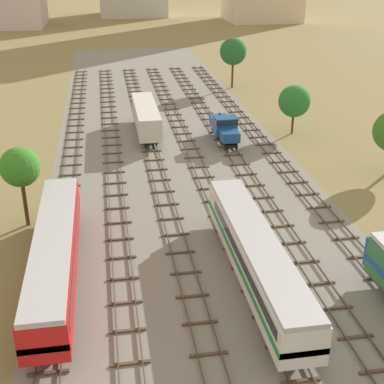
% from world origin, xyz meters
% --- Properties ---
extents(ground_plane, '(480.00, 480.00, 0.00)m').
position_xyz_m(ground_plane, '(0.00, 56.00, 0.00)').
color(ground_plane, olive).
extents(ballast_bed, '(27.69, 176.00, 0.01)m').
position_xyz_m(ballast_bed, '(0.00, 56.00, 0.00)').
color(ballast_bed, gray).
rests_on(ballast_bed, ground).
extents(track_far_left, '(2.40, 126.00, 0.29)m').
position_xyz_m(track_far_left, '(-11.84, 57.00, 0.14)').
color(track_far_left, '#47382D').
rests_on(track_far_left, ground).
extents(track_left, '(2.40, 126.00, 0.29)m').
position_xyz_m(track_left, '(-7.11, 57.00, 0.14)').
color(track_left, '#47382D').
rests_on(track_left, ground).
extents(track_centre_left, '(2.40, 126.00, 0.29)m').
position_xyz_m(track_centre_left, '(-2.37, 57.00, 0.14)').
color(track_centre_left, '#47382D').
rests_on(track_centre_left, ground).
extents(track_centre, '(2.40, 126.00, 0.29)m').
position_xyz_m(track_centre, '(2.37, 57.00, 0.14)').
color(track_centre, '#47382D').
rests_on(track_centre, ground).
extents(track_centre_right, '(2.40, 126.00, 0.29)m').
position_xyz_m(track_centre_right, '(7.11, 57.00, 0.14)').
color(track_centre_right, '#47382D').
rests_on(track_centre_right, ground).
extents(track_right, '(2.40, 126.00, 0.29)m').
position_xyz_m(track_right, '(11.84, 57.00, 0.14)').
color(track_right, '#47382D').
rests_on(track_right, ground).
extents(diesel_railcar_centre_near, '(2.96, 20.50, 3.80)m').
position_xyz_m(diesel_railcar_centre_near, '(2.37, 41.31, 2.60)').
color(diesel_railcar_centre_near, white).
rests_on(diesel_railcar_centre_near, ground).
extents(diesel_railcar_far_left_mid, '(2.96, 20.50, 3.80)m').
position_xyz_m(diesel_railcar_far_left_mid, '(-11.84, 43.98, 2.60)').
color(diesel_railcar_far_left_mid, red).
rests_on(diesel_railcar_far_left_mid, ground).
extents(shunter_loco_centre_right_midfar, '(2.74, 8.46, 3.10)m').
position_xyz_m(shunter_loco_centre_right_midfar, '(7.11, 72.63, 2.01)').
color(shunter_loco_centre_right_midfar, '#194C8C').
rests_on(shunter_loco_centre_right_midfar, ground).
extents(freight_boxcar_centre_left_far, '(2.87, 14.00, 3.60)m').
position_xyz_m(freight_boxcar_centre_left_far, '(-2.36, 77.54, 2.45)').
color(freight_boxcar_centre_left_far, beige).
rests_on(freight_boxcar_centre_left_far, ground).
extents(lineside_tree_1, '(4.62, 4.62, 8.60)m').
position_xyz_m(lineside_tree_1, '(14.89, 100.95, 6.26)').
color(lineside_tree_1, '#4C331E').
rests_on(lineside_tree_1, ground).
extents(lineside_tree_2, '(4.17, 4.17, 6.49)m').
position_xyz_m(lineside_tree_2, '(16.76, 74.43, 4.40)').
color(lineside_tree_2, '#4C331E').
rests_on(lineside_tree_2, ground).
extents(lineside_tree_3, '(3.46, 3.46, 7.30)m').
position_xyz_m(lineside_tree_3, '(-15.06, 53.62, 5.52)').
color(lineside_tree_3, '#4C331E').
rests_on(lineside_tree_3, ground).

